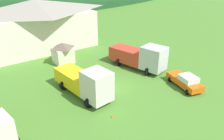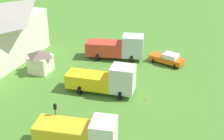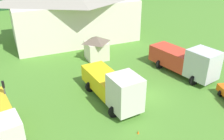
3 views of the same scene
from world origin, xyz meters
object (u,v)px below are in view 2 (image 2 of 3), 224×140
at_px(play_shed_cream, 40,61).
at_px(traffic_cone_near_pickup, 146,100).
at_px(service_pickup_orange, 167,58).
at_px(flatbed_truck_yellow, 106,80).
at_px(tow_truck_silver, 119,47).
at_px(traffic_light_west, 56,117).
at_px(heavy_rig_striped, 80,133).

height_order(play_shed_cream, traffic_cone_near_pickup, play_shed_cream).
bearing_deg(service_pickup_orange, flatbed_truck_yellow, -101.55).
bearing_deg(service_pickup_orange, tow_truck_silver, -160.16).
height_order(traffic_light_west, traffic_cone_near_pickup, traffic_light_west).
relative_size(traffic_light_west, traffic_cone_near_pickup, 6.02).
bearing_deg(heavy_rig_striped, play_shed_cream, 124.54).
distance_m(flatbed_truck_yellow, tow_truck_silver, 10.10).
xyz_separation_m(heavy_rig_striped, traffic_cone_near_pickup, (9.99, -3.50, -1.67)).
xyz_separation_m(heavy_rig_striped, tow_truck_silver, (19.92, 3.27, 0.15)).
bearing_deg(flatbed_truck_yellow, traffic_light_west, -104.23).
height_order(flatbed_truck_yellow, traffic_light_west, flatbed_truck_yellow).
distance_m(heavy_rig_striped, flatbed_truck_yellow, 10.09).
height_order(heavy_rig_striped, tow_truck_silver, tow_truck_silver).
relative_size(service_pickup_orange, traffic_cone_near_pickup, 8.50).
relative_size(flatbed_truck_yellow, tow_truck_silver, 0.96).
height_order(play_shed_cream, tow_truck_silver, tow_truck_silver).
distance_m(service_pickup_orange, traffic_light_west, 20.91).
distance_m(tow_truck_silver, traffic_light_west, 19.18).
relative_size(tow_truck_silver, service_pickup_orange, 1.68).
relative_size(heavy_rig_striped, flatbed_truck_yellow, 0.91).
relative_size(play_shed_cream, tow_truck_silver, 0.36).
relative_size(play_shed_cream, flatbed_truck_yellow, 0.37).
distance_m(tow_truck_silver, traffic_cone_near_pickup, 12.16).
bearing_deg(flatbed_truck_yellow, service_pickup_orange, 57.80).
bearing_deg(traffic_cone_near_pickup, play_shed_cream, 81.98).
bearing_deg(play_shed_cream, traffic_light_west, -141.92).
bearing_deg(service_pickup_orange, heavy_rig_striped, -85.77).
bearing_deg(traffic_cone_near_pickup, tow_truck_silver, 34.29).
height_order(flatbed_truck_yellow, traffic_cone_near_pickup, flatbed_truck_yellow).
height_order(heavy_rig_striped, flatbed_truck_yellow, flatbed_truck_yellow).
bearing_deg(play_shed_cream, tow_truck_silver, -47.11).
height_order(flatbed_truck_yellow, service_pickup_orange, flatbed_truck_yellow).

